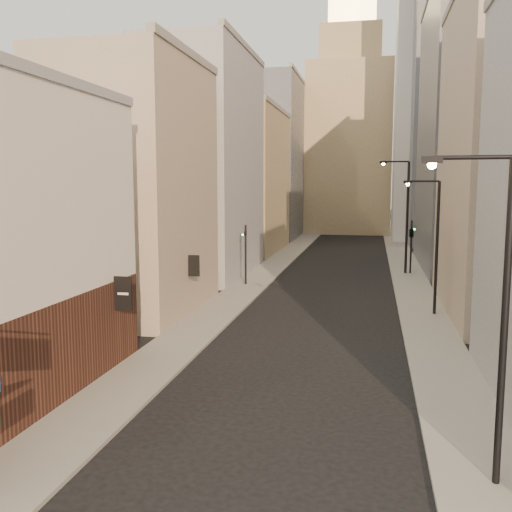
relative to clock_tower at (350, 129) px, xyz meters
The scene contains 15 objects.
sidewalk_left 41.32m from the clock_tower, 98.46° to the right, with size 3.00×140.00×0.15m, color gray.
sidewalk_right 41.64m from the clock_tower, 78.54° to the right, with size 3.00×140.00×0.15m, color gray.
left_bldg_beige 67.60m from the clock_tower, 99.46° to the right, with size 8.00×12.00×16.00m, color gray.
left_bldg_grey 51.76m from the clock_tower, 102.41° to the right, with size 8.00×16.00×20.00m, color gray.
left_bldg_tan 35.05m from the clock_tower, 108.97° to the right, with size 8.00×18.00×17.00m, color #9F865D.
left_bldg_wingrid 17.23m from the clock_tower, 132.51° to the right, with size 8.00×20.00×24.00m, color gray.
right_bldg_wingrid 44.21m from the clock_tower, 72.80° to the right, with size 8.00×20.00×26.00m, color gray.
highrise 24.93m from the clock_tower, 36.38° to the right, with size 21.00×23.00×51.20m.
clock_tower is the anchor object (origin of this frame).
white_tower 17.83m from the clock_tower, 51.84° to the right, with size 8.00×8.00×41.50m.
streetlamp_near 86.01m from the clock_tower, 84.96° to the right, with size 2.38×0.37×9.06m.
streetlamp_mid 65.45m from the clock_tower, 82.87° to the right, with size 2.24×0.38×8.53m.
streetlamp_far 49.05m from the clock_tower, 81.52° to the right, with size 2.71×0.60×10.36m.
traffic_light_left 57.70m from the clock_tower, 96.02° to the right, with size 0.58×0.50×5.00m.
traffic_light_right 49.55m from the clock_tower, 80.66° to the right, with size 0.86×0.86×5.00m.
Camera 1 is at (3.20, -8.58, 8.32)m, focal length 40.00 mm.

